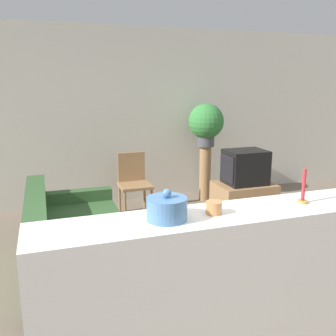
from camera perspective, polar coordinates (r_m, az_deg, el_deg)
ground_plane at (r=3.19m, az=4.71°, el=-23.13°), size 14.00×14.00×0.00m
wall_back at (r=5.90m, az=-8.44°, el=7.73°), size 9.00×0.06×2.70m
couch at (r=4.05m, az=-14.04°, el=-10.89°), size 1.00×1.96×0.77m
tv_stand at (r=5.29m, az=11.44°, el=-5.05°), size 0.77×0.57×0.52m
television at (r=5.16m, az=11.62°, el=0.16°), size 0.55×0.43×0.46m
wooden_chair at (r=5.39m, az=-5.25°, el=-1.90°), size 0.44×0.44×0.88m
plant_stand at (r=6.03m, az=5.65°, el=-0.82°), size 0.18×0.18×0.89m
potted_plant at (r=5.89m, az=5.83°, el=6.90°), size 0.55×0.55×0.67m
foreground_counter at (r=2.65m, az=7.83°, el=-17.64°), size 2.43×0.44×1.06m
decorative_bowl at (r=2.27m, az=-0.18°, el=-6.17°), size 0.25×0.25×0.19m
candle_jar at (r=2.39m, az=7.01°, el=-6.02°), size 0.10×0.10×0.08m
candlestick at (r=2.73m, az=19.90°, el=-3.46°), size 0.07×0.07×0.24m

